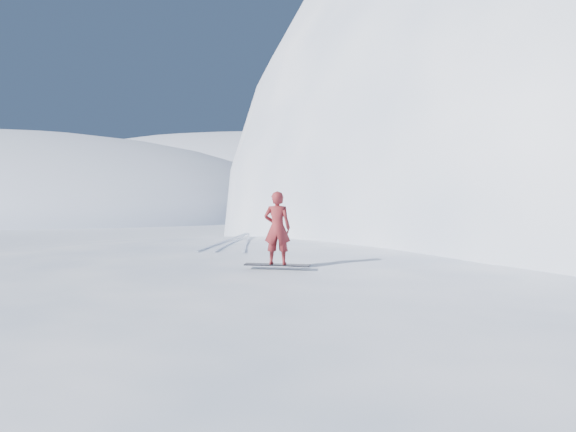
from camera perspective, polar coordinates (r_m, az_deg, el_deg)
name	(u,v)px	position (r m, az deg, el deg)	size (l,w,h in m)	color
ground	(203,351)	(13.84, -9.42, -14.58)	(400.00, 400.00, 0.00)	white
near_ridge	(273,324)	(16.22, -1.70, -11.90)	(36.00, 28.00, 4.80)	white
peak_shoulder	(501,260)	(32.65, 22.59, -4.57)	(28.00, 24.00, 18.00)	white
far_ridge_c	(235,206)	(130.28, -5.88, 1.15)	(140.00, 90.00, 36.00)	white
wind_bumps	(215,328)	(15.92, -8.13, -12.22)	(16.00, 14.40, 1.00)	white
snowboard	(277,265)	(11.97, -1.21, -5.45)	(1.54, 0.29, 0.03)	black
snowboarder	(277,228)	(11.88, -1.21, -1.33)	(0.62, 0.41, 1.70)	maroon
board_tracks	(235,241)	(17.57, -5.87, -2.74)	(2.03, 5.98, 0.04)	silver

